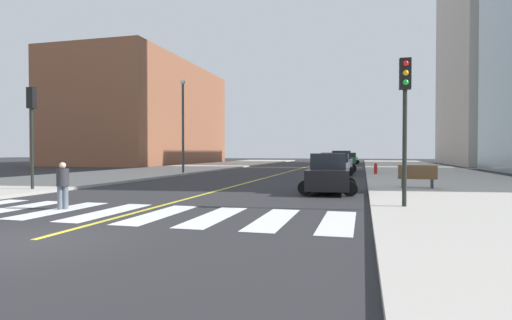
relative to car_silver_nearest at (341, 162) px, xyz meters
name	(u,v)px	position (x,y,z in m)	size (l,w,h in m)	color
ground_plane	(33,240)	(-4.91, -33.40, -0.95)	(220.00, 220.00, 0.00)	#28282B
sidewalk_kerb_east	(451,182)	(7.29, -13.40, -0.87)	(10.00, 120.00, 0.15)	#B2ADA3
sidewalk_kerb_west	(104,176)	(-17.11, -13.40, -0.87)	(10.00, 120.00, 0.15)	#B2ADA3
crosswalk_paint	(133,213)	(-4.91, -29.40, -0.94)	(13.50, 4.00, 0.01)	silver
lane_divider_paint	(301,168)	(-4.91, 6.60, -0.94)	(0.16, 80.00, 0.01)	yellow
low_rise_brick_west	(147,115)	(-32.32, 19.73, 7.06)	(16.00, 32.00, 16.01)	brown
car_silver_nearest	(341,162)	(0.00, 0.00, 0.00)	(2.92, 4.60, 2.03)	#B7B7BC
car_white_second	(339,165)	(0.11, -6.21, -0.13)	(2.48, 3.94, 1.75)	silver
car_green_third	(351,159)	(0.20, 25.58, -0.11)	(2.60, 4.06, 1.78)	#236B42
car_black_fourth	(329,174)	(0.48, -21.36, -0.08)	(2.70, 4.21, 1.85)	black
car_yellow_fifth	(327,159)	(-2.88, 17.26, -0.10)	(2.65, 4.12, 1.81)	gold
traffic_light_near_corner	(405,103)	(3.35, -26.67, 2.57)	(0.36, 0.41, 4.80)	black
traffic_light_far_corner	(32,118)	(-13.25, -24.54, 2.60)	(0.36, 0.41, 4.84)	black
park_bench	(417,177)	(4.63, -19.30, -0.26)	(1.83, 0.65, 1.12)	brown
pedestrian_crossing	(63,183)	(-7.65, -29.19, -0.08)	(0.39, 0.39, 1.58)	slate
fire_hydrant	(376,169)	(3.02, -6.64, -0.37)	(0.26, 0.26, 0.89)	red
street_lamp	(183,118)	(-12.87, -8.41, 3.87)	(0.44, 0.44, 7.98)	#38383D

